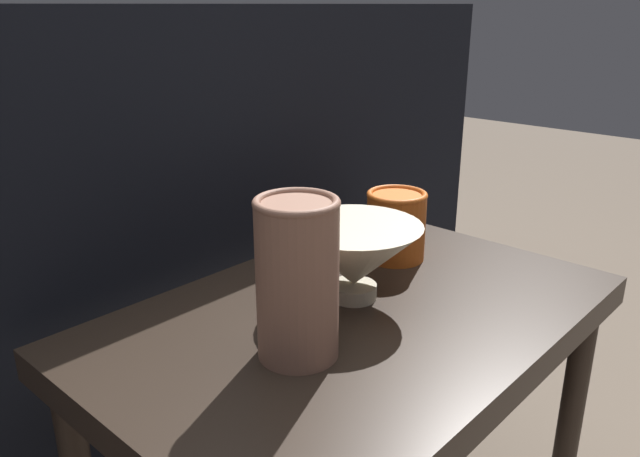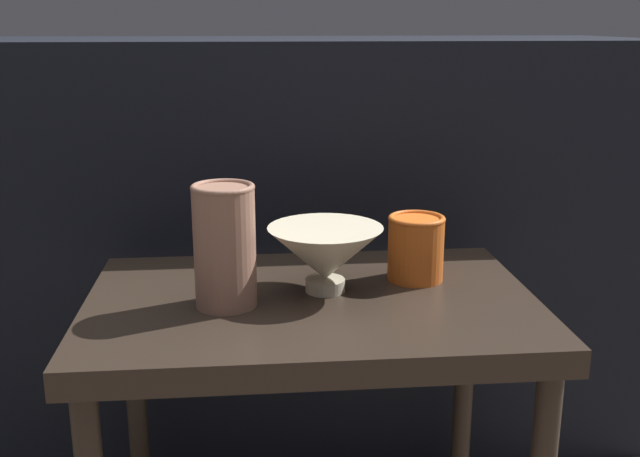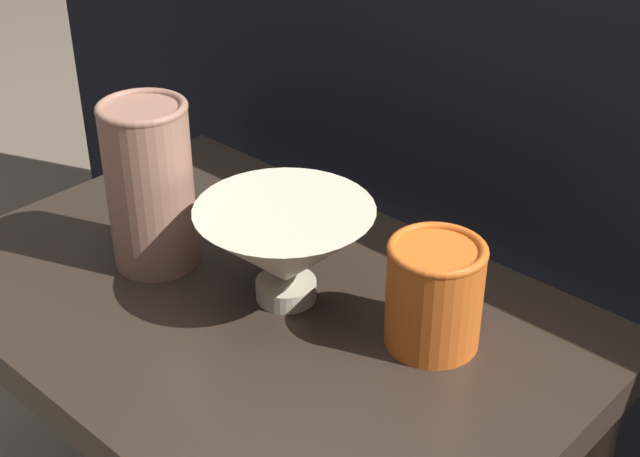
# 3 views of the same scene
# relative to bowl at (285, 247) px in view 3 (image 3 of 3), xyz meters

# --- Properties ---
(table) EXTENTS (0.68, 0.45, 0.50)m
(table) POSITION_rel_bowl_xyz_m (-0.02, -0.02, -0.12)
(table) COLOR #2D231C
(table) RESTS_ON ground_plane
(couch_backdrop) EXTENTS (1.48, 0.50, 0.87)m
(couch_backdrop) POSITION_rel_bowl_xyz_m (-0.02, 0.51, -0.12)
(couch_backdrop) COLOR black
(couch_backdrop) RESTS_ON ground_plane
(bowl) EXTENTS (0.18, 0.18, 0.10)m
(bowl) POSITION_rel_bowl_xyz_m (0.00, 0.00, 0.00)
(bowl) COLOR beige
(bowl) RESTS_ON table
(vase_textured_left) EXTENTS (0.09, 0.09, 0.18)m
(vase_textured_left) POSITION_rel_bowl_xyz_m (-0.15, -0.04, 0.03)
(vase_textured_left) COLOR #996B56
(vase_textured_left) RESTS_ON table
(vase_colorful_right) EXTENTS (0.09, 0.09, 0.11)m
(vase_colorful_right) POSITION_rel_bowl_xyz_m (0.15, 0.04, -0.00)
(vase_colorful_right) COLOR orange
(vase_colorful_right) RESTS_ON table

